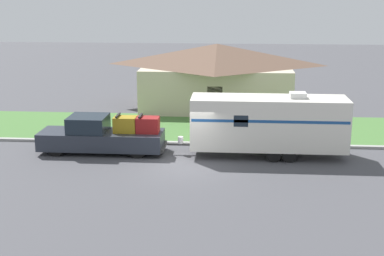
# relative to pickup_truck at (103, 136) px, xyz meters

# --- Properties ---
(ground_plane) EXTENTS (120.00, 120.00, 0.00)m
(ground_plane) POSITION_rel_pickup_truck_xyz_m (4.58, -1.99, -0.89)
(ground_plane) COLOR #47474C
(curb_strip) EXTENTS (80.00, 0.30, 0.14)m
(curb_strip) POSITION_rel_pickup_truck_xyz_m (4.58, 1.76, -0.82)
(curb_strip) COLOR #999993
(curb_strip) RESTS_ON ground_plane
(lawn_strip) EXTENTS (80.00, 7.00, 0.03)m
(lawn_strip) POSITION_rel_pickup_truck_xyz_m (4.58, 5.41, -0.88)
(lawn_strip) COLOR #477538
(lawn_strip) RESTS_ON ground_plane
(house_across_street) EXTENTS (11.15, 7.77, 4.53)m
(house_across_street) POSITION_rel_pickup_truck_xyz_m (5.54, 11.76, 1.45)
(house_across_street) COLOR beige
(house_across_street) RESTS_ON ground_plane
(pickup_truck) EXTENTS (6.52, 2.02, 2.04)m
(pickup_truck) POSITION_rel_pickup_truck_xyz_m (0.00, 0.00, 0.00)
(pickup_truck) COLOR black
(pickup_truck) RESTS_ON ground_plane
(travel_trailer) EXTENTS (9.03, 2.21, 3.33)m
(travel_trailer) POSITION_rel_pickup_truck_xyz_m (8.53, -0.00, 0.86)
(travel_trailer) COLOR black
(travel_trailer) RESTS_ON ground_plane
(mailbox) EXTENTS (0.48, 0.20, 1.25)m
(mailbox) POSITION_rel_pickup_truck_xyz_m (11.38, 2.39, 0.07)
(mailbox) COLOR brown
(mailbox) RESTS_ON ground_plane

